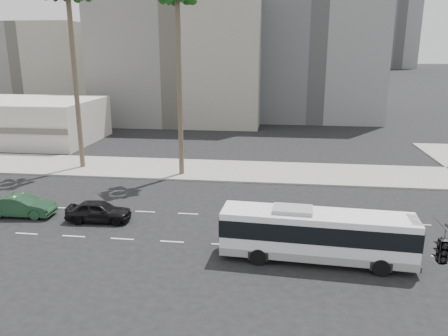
# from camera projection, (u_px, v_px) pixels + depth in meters

# --- Properties ---
(ground) EXTENTS (700.00, 700.00, 0.00)m
(ground) POSITION_uv_depth(u_px,v_px,m) (223.00, 245.00, 24.93)
(ground) COLOR black
(ground) RESTS_ON ground
(sidewalk_north) EXTENTS (120.00, 7.00, 0.15)m
(sidewalk_north) POSITION_uv_depth(u_px,v_px,m) (245.00, 171.00, 39.75)
(sidewalk_north) COLOR gray
(sidewalk_north) RESTS_ON ground
(commercial_low) EXTENTS (22.00, 12.16, 5.00)m
(commercial_low) POSITION_uv_depth(u_px,v_px,m) (5.00, 120.00, 52.84)
(commercial_low) COLOR beige
(commercial_low) RESTS_ON ground
(midrise_beige_west) EXTENTS (24.00, 18.00, 18.00)m
(midrise_beige_west) POSITION_uv_depth(u_px,v_px,m) (184.00, 61.00, 67.13)
(midrise_beige_west) COLOR gray
(midrise_beige_west) RESTS_ON ground
(midrise_gray_center) EXTENTS (20.00, 20.00, 26.00)m
(midrise_gray_center) POSITION_uv_depth(u_px,v_px,m) (314.00, 35.00, 70.33)
(midrise_gray_center) COLOR #5E5F62
(midrise_gray_center) RESTS_ON ground
(midrise_beige_far) EXTENTS (18.00, 16.00, 15.00)m
(midrise_beige_far) POSITION_uv_depth(u_px,v_px,m) (42.00, 69.00, 75.50)
(midrise_beige_far) COLOR gray
(midrise_beige_far) RESTS_ON ground
(civic_tower) EXTENTS (42.00, 42.00, 129.00)m
(civic_tower) POSITION_uv_depth(u_px,v_px,m) (275.00, 0.00, 254.38)
(civic_tower) COLOR beige
(civic_tower) RESTS_ON ground
(highrise_right) EXTENTS (26.00, 26.00, 70.00)m
(highrise_right) POSITION_uv_depth(u_px,v_px,m) (364.00, 2.00, 230.47)
(highrise_right) COLOR slate
(highrise_right) RESTS_ON ground
(highrise_far) EXTENTS (22.00, 22.00, 60.00)m
(highrise_far) POSITION_uv_depth(u_px,v_px,m) (398.00, 16.00, 257.43)
(highrise_far) COLOR slate
(highrise_far) RESTS_ON ground
(city_bus) EXTENTS (10.06, 2.87, 2.85)m
(city_bus) POSITION_uv_depth(u_px,v_px,m) (316.00, 234.00, 22.72)
(city_bus) COLOR white
(city_bus) RESTS_ON ground
(car_a) EXTENTS (1.89, 4.22, 1.41)m
(car_a) POSITION_uv_depth(u_px,v_px,m) (99.00, 211.00, 28.16)
(car_a) COLOR black
(car_a) RESTS_ON ground
(car_b) EXTENTS (1.68, 4.43, 1.44)m
(car_b) POSITION_uv_depth(u_px,v_px,m) (21.00, 206.00, 29.06)
(car_b) COLOR #1D4127
(car_b) RESTS_ON ground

